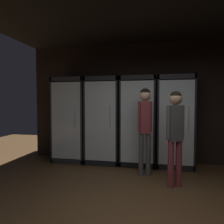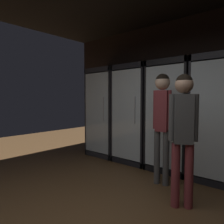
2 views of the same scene
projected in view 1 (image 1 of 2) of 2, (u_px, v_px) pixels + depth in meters
name	position (u px, v px, depth m)	size (l,w,h in m)	color
wall_back	(152.00, 103.00, 4.94)	(6.00, 0.06, 2.80)	black
ceiling_panel	(152.00, 0.00, 2.88)	(6.00, 8.00, 0.06)	black
cooler_far_left	(72.00, 120.00, 5.04)	(0.77, 0.63, 1.98)	#2B2B30
cooler_left	(104.00, 121.00, 4.88)	(0.77, 0.63, 1.98)	black
cooler_center	(138.00, 121.00, 4.72)	(0.77, 0.63, 1.98)	black
cooler_right	(175.00, 122.00, 4.57)	(0.77, 0.63, 1.98)	black
shopper_near	(175.00, 127.00, 3.42)	(0.30, 0.24, 1.59)	brown
shopper_far	(145.00, 119.00, 3.96)	(0.27, 0.22, 1.67)	#4C4C4C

